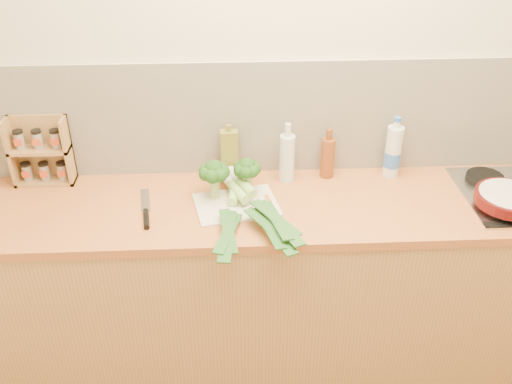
% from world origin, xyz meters
% --- Properties ---
extents(room_shell, '(3.50, 3.50, 3.50)m').
position_xyz_m(room_shell, '(0.00, 1.49, 1.17)').
color(room_shell, beige).
rests_on(room_shell, ground).
extents(counter, '(3.20, 0.62, 0.90)m').
position_xyz_m(counter, '(0.00, 1.20, 0.45)').
color(counter, tan).
rests_on(counter, ground).
extents(chopping_board, '(0.39, 0.32, 0.01)m').
position_xyz_m(chopping_board, '(-0.28, 1.18, 0.91)').
color(chopping_board, silver).
rests_on(chopping_board, counter).
extents(broccoli_left, '(0.14, 0.14, 0.18)m').
position_xyz_m(broccoli_left, '(-0.37, 1.24, 1.03)').
color(broccoli_left, '#8EA962').
rests_on(broccoli_left, chopping_board).
extents(broccoli_right, '(0.12, 0.12, 0.17)m').
position_xyz_m(broccoli_right, '(-0.23, 1.28, 1.03)').
color(broccoli_right, '#8EA962').
rests_on(broccoli_right, chopping_board).
extents(leek_front, '(0.12, 0.65, 0.04)m').
position_xyz_m(leek_front, '(-0.30, 1.14, 0.93)').
color(leek_front, white).
rests_on(leek_front, chopping_board).
extents(leek_mid, '(0.31, 0.65, 0.04)m').
position_xyz_m(leek_mid, '(-0.24, 1.15, 0.95)').
color(leek_mid, white).
rests_on(leek_mid, chopping_board).
extents(leek_back, '(0.29, 0.60, 0.04)m').
position_xyz_m(leek_back, '(-0.20, 1.15, 0.97)').
color(leek_back, white).
rests_on(leek_back, chopping_board).
extents(chefs_knife, '(0.08, 0.32, 0.02)m').
position_xyz_m(chefs_knife, '(-0.66, 1.12, 0.91)').
color(chefs_knife, silver).
rests_on(chefs_knife, counter).
extents(skillet, '(0.41, 0.28, 0.05)m').
position_xyz_m(skillet, '(0.88, 1.09, 0.96)').
color(skillet, '#470C0B').
rests_on(skillet, gas_hob).
extents(spice_rack, '(0.27, 0.11, 0.32)m').
position_xyz_m(spice_rack, '(-1.16, 1.44, 1.04)').
color(spice_rack, '#AB7E49').
rests_on(spice_rack, counter).
extents(oil_tin, '(0.08, 0.05, 0.27)m').
position_xyz_m(oil_tin, '(-0.30, 1.44, 1.02)').
color(oil_tin, olive).
rests_on(oil_tin, counter).
extents(glass_bottle, '(0.07, 0.07, 0.29)m').
position_xyz_m(glass_bottle, '(-0.04, 1.39, 1.02)').
color(glass_bottle, silver).
rests_on(glass_bottle, counter).
extents(amber_bottle, '(0.06, 0.06, 0.24)m').
position_xyz_m(amber_bottle, '(0.15, 1.42, 1.00)').
color(amber_bottle, brown).
rests_on(amber_bottle, counter).
extents(water_bottle, '(0.08, 0.08, 0.28)m').
position_xyz_m(water_bottle, '(0.45, 1.41, 1.02)').
color(water_bottle, silver).
rests_on(water_bottle, counter).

